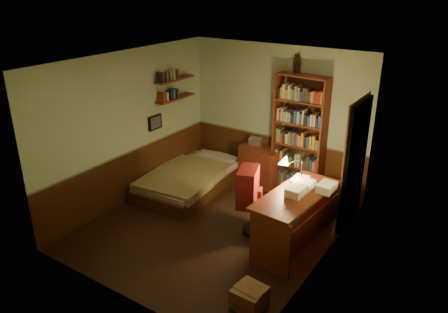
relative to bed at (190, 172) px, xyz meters
The scene contains 24 objects.
floor 1.46m from the bed, 36.55° to the right, with size 3.50×4.00×0.02m, color black.
ceiling 2.70m from the bed, 36.55° to the right, with size 3.50×4.00×0.02m, color silver.
wall_back 1.90m from the bed, 45.54° to the left, with size 3.50×0.02×2.60m, color #A2BB94.
wall_left 1.44m from the bed, 126.15° to the right, with size 0.02×4.00×2.60m, color #A2BB94.
wall_right 3.18m from the bed, 16.26° to the right, with size 0.02×4.00×2.60m, color #A2BB94.
wall_front 3.23m from the bed, 68.21° to the right, with size 3.50×0.02×2.60m, color #A2BB94.
doorway 2.98m from the bed, ahead, with size 0.06×0.90×2.00m, color black.
door_trim 2.94m from the bed, ahead, with size 0.02×0.98×2.08m, color #3B2111.
bed is the anchor object (origin of this frame).
dresser 1.34m from the bed, 43.41° to the left, with size 0.80×0.40×0.71m, color maroon.
mini_stereo 1.38m from the bed, 53.31° to the left, with size 0.24×0.19×0.13m, color #B2B2B7.
bookshelf 2.10m from the bed, 30.93° to the left, with size 0.92×0.29×2.15m, color maroon.
bottle_left 2.69m from the bed, 37.11° to the left, with size 0.07×0.07×0.26m, color black.
bottle_right 2.73m from the bed, 36.14° to the left, with size 0.07×0.07×0.27m, color black.
desk 2.48m from the bed, 14.99° to the right, with size 0.65×1.56×0.84m, color maroon.
paper_stack 2.80m from the bed, ahead, with size 0.22×0.30×0.12m, color silver.
desk_lamp 2.47m from the bed, ahead, with size 0.19×0.19×0.62m, color black.
office_chair 1.94m from the bed, 18.80° to the right, with size 0.56×0.49×1.12m, color #2A4F37.
red_jacket 2.28m from the bed, 22.05° to the right, with size 0.27×0.50×0.59m, color maroon.
wall_shelf_lower 1.40m from the bed, 153.03° to the left, with size 0.20×0.90×0.03m, color maroon.
wall_shelf_upper 1.73m from the bed, 153.03° to the left, with size 0.20×0.90×0.03m, color maroon.
framed_picture 1.13m from the bed, 156.92° to the right, with size 0.04×0.32×0.26m, color black.
cardboard_box_a 3.31m from the bed, 39.74° to the right, with size 0.36×0.28×0.27m, color #9A734B.
cardboard_box_b 3.34m from the bed, 40.60° to the right, with size 0.36×0.30×0.26m, color #9A734B.
Camera 1 is at (3.44, -4.94, 3.66)m, focal length 35.00 mm.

